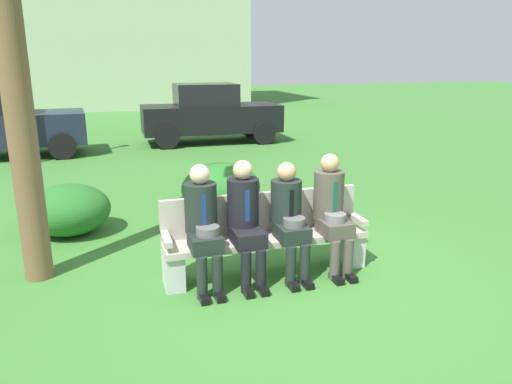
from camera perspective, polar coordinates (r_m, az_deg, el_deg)
ground_plane at (r=5.49m, az=4.56°, el=-9.79°), size 80.00×80.00×0.00m
park_bench at (r=5.40m, az=1.08°, el=-5.17°), size 2.28×0.44×0.90m
seated_man_leftmost at (r=5.01m, az=-6.29°, el=-3.42°), size 0.34×0.72×1.30m
seated_man_centerleft at (r=5.11m, az=-1.27°, el=-2.81°), size 0.34×0.72×1.31m
seated_man_centerright at (r=5.26m, az=3.94°, el=-2.64°), size 0.34×0.72×1.26m
seated_man_rightmost at (r=5.46m, az=8.93°, el=-1.79°), size 0.34×0.72×1.33m
shrub_near_bench at (r=7.58m, az=-4.15°, el=0.49°), size 1.24×1.14×0.78m
shrub_mid_lawn at (r=7.08m, az=-21.26°, el=-1.96°), size 1.12×1.02×0.70m
parked_car_far at (r=14.09m, az=-5.46°, el=9.22°), size 3.92×1.75×1.68m
street_lamp at (r=12.26m, az=-25.77°, el=14.36°), size 0.24×0.24×4.02m
building_backdrop at (r=27.71m, az=-15.49°, el=20.97°), size 12.01×8.47×10.52m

